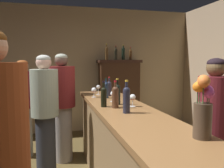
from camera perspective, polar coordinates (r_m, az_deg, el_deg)
The scene contains 23 objects.
wall_back at distance 5.16m, azimuth -12.16°, elevation 3.33°, with size 5.98×0.12×2.71m, color tan.
bar_counter at distance 2.64m, azimuth 3.26°, elevation -17.12°, with size 0.61×3.03×1.04m.
display_cabinet at distance 5.14m, azimuth 1.75°, elevation -2.49°, with size 0.94×0.36×1.57m.
wine_bottle_merlot at distance 2.51m, azimuth 0.81°, elevation -2.94°, with size 0.07×0.07×0.30m.
wine_bottle_syrah at distance 3.18m, azimuth -1.47°, elevation -1.25°, with size 0.07×0.07×0.28m.
wine_bottle_pinot at distance 3.38m, azimuth -0.70°, elevation -0.92°, with size 0.07×0.07×0.28m.
wine_bottle_malbec at distance 2.26m, azimuth 3.56°, elevation -3.54°, with size 0.07×0.07×0.32m.
wine_bottle_riesling at distance 2.71m, azimuth 1.29°, elevation -2.27°, with size 0.07×0.07×0.30m.
wine_bottle_chardonnay at distance 2.57m, azimuth -2.03°, elevation -2.87°, with size 0.06×0.06×0.29m.
wine_glass_front at distance 3.53m, azimuth -3.38°, elevation -0.86°, with size 0.06×0.06×0.15m.
wine_glass_mid at distance 2.90m, azimuth 0.20°, elevation -2.60°, with size 0.07×0.07×0.13m.
wine_glass_rear at distance 2.60m, azimuth 5.07°, elevation -3.42°, with size 0.07×0.07×0.14m.
wine_glass_spare at distance 3.27m, azimuth -4.45°, elevation -1.62°, with size 0.07×0.07×0.14m.
flower_arrangement at distance 1.62m, azimuth 21.39°, elevation -5.04°, with size 0.14×0.13×0.42m.
cheese_plate at distance 3.72m, azimuth -0.28°, elevation -2.09°, with size 0.16×0.16×0.01m, color white.
display_bottle_left at distance 5.02m, azimuth -1.35°, elevation 7.67°, with size 0.07×0.07×0.34m.
display_bottle_midleft at distance 5.07m, azimuth 0.94°, elevation 7.48°, with size 0.06×0.06×0.31m.
display_bottle_center at distance 5.11m, azimuth 2.78°, elevation 7.60°, with size 0.07×0.07×0.33m.
display_bottle_midright at distance 5.17m, azimuth 4.58°, elevation 7.28°, with size 0.06×0.06×0.28m.
patron_near_entrance at distance 3.65m, azimuth -12.07°, elevation -4.66°, with size 0.40×0.40×1.66m.
patron_by_cabinet at distance 3.16m, azimuth -16.10°, elevation -6.54°, with size 0.35×0.35×1.63m.
patron_in_navy at distance 4.00m, azimuth -20.81°, elevation -4.59°, with size 0.33×0.33×1.56m.
bartender at distance 2.47m, azimuth 23.59°, elevation -10.71°, with size 0.31×0.31×1.57m.
Camera 1 is at (-0.20, -1.93, 1.54)m, focal length 37.32 mm.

